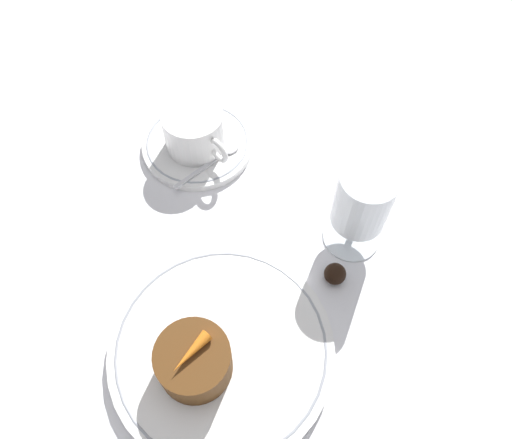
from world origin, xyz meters
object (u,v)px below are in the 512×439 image
object	(u,v)px
coffee_cup	(194,129)
wine_glass	(362,204)
dessert_cake	(194,361)
dinner_plate	(221,349)

from	to	relation	value
coffee_cup	wine_glass	size ratio (longest dim) A/B	0.87
dessert_cake	coffee_cup	bearing A→B (deg)	141.88
dinner_plate	wine_glass	world-z (taller)	wine_glass
wine_glass	dinner_plate	bearing A→B (deg)	-89.00
coffee_cup	dessert_cake	xyz separation A→B (m)	(0.23, -0.18, -0.00)
dinner_plate	wine_glass	distance (m)	0.21
coffee_cup	wine_glass	distance (m)	0.24
coffee_cup	wine_glass	bearing A→B (deg)	13.29
dessert_cake	wine_glass	bearing A→B (deg)	90.70
dessert_cake	dinner_plate	bearing A→B (deg)	88.78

